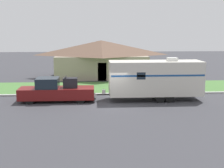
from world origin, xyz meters
TOP-DOWN VIEW (x-y plane):
  - ground_plane at (0.00, 0.00)m, footprint 120.00×120.00m
  - curb_strip at (0.00, 3.75)m, footprint 80.00×0.30m
  - lawn_strip at (0.00, 7.40)m, footprint 80.00×7.00m
  - house_across_street at (-0.41, 14.70)m, footprint 11.91×6.65m
  - pickup_truck at (-4.55, 1.41)m, footprint 6.24×2.00m
  - travel_trailer at (3.70, 1.41)m, footprint 8.72×2.38m
  - mailbox at (5.48, 4.73)m, footprint 0.48×0.20m

SIDE VIEW (x-z plane):
  - ground_plane at x=0.00m, z-range 0.00..0.00m
  - lawn_strip at x=0.00m, z-range 0.00..0.03m
  - curb_strip at x=0.00m, z-range 0.00..0.14m
  - pickup_truck at x=-4.55m, z-range -0.16..1.91m
  - mailbox at x=5.48m, z-range 0.36..1.70m
  - travel_trailer at x=3.70m, z-range 0.09..3.65m
  - house_across_street at x=-0.41m, z-range 0.08..4.64m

